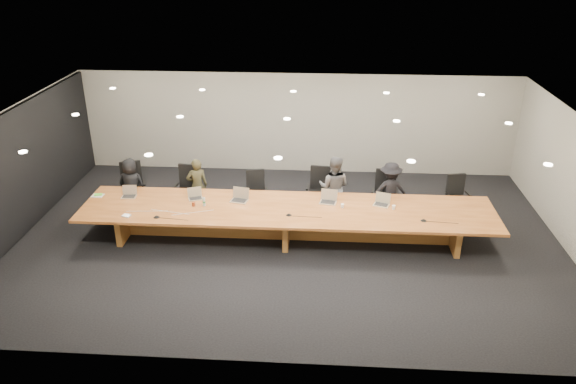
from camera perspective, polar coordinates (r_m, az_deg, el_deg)
name	(u,v)px	position (r m, az deg, el deg)	size (l,w,h in m)	color
ground	(287,238)	(12.55, -0.09, -4.72)	(12.00, 12.00, 0.00)	black
back_wall	(297,123)	(15.67, 0.91, 6.98)	(12.00, 0.02, 2.80)	beige
left_wall_panel	(17,175)	(13.67, -25.81, 1.59)	(0.08, 7.84, 2.74)	black
conference_table	(287,218)	(12.31, -0.09, -2.61)	(9.00, 1.80, 0.75)	brown
chair_far_left	(132,187)	(14.11, -15.53, 0.50)	(0.61, 0.61, 1.20)	black
chair_left	(187,189)	(13.70, -10.21, 0.25)	(0.60, 0.60, 1.18)	black
chair_mid_left	(257,192)	(13.50, -3.22, -0.03)	(0.54, 0.54, 1.06)	black
chair_mid_right	(319,191)	(13.46, 3.16, 0.12)	(0.59, 0.59, 1.16)	black
chair_right	(384,194)	(13.44, 9.75, -0.25)	(0.59, 0.59, 1.16)	black
chair_far_right	(458,197)	(13.83, 16.89, -0.49)	(0.54, 0.54, 1.06)	black
person_a	(131,185)	(14.05, -15.62, 0.69)	(0.65, 0.43, 1.34)	black
person_b	(197,186)	(13.60, -9.20, 0.61)	(0.50, 0.33, 1.38)	#302D1A
person_c	(334,187)	(13.23, 4.69, 0.50)	(0.74, 0.58, 1.53)	#4C4C4E
person_d	(390,191)	(13.36, 10.30, 0.13)	(0.91, 0.52, 1.40)	black
laptop_a	(128,192)	(13.17, -15.91, 0.00)	(0.32, 0.23, 0.25)	#C6B197
laptop_b	(195,194)	(12.74, -9.40, -0.20)	(0.32, 0.23, 0.25)	tan
laptop_c	(239,195)	(12.50, -5.01, -0.33)	(0.37, 0.27, 0.29)	#C1AF93
laptop_d	(328,197)	(12.41, 4.10, -0.51)	(0.36, 0.26, 0.29)	#C3B094
laptop_e	(382,200)	(12.45, 9.49, -0.79)	(0.33, 0.24, 0.26)	#C5B896
water_bottle	(204,202)	(12.40, -8.53, -1.01)	(0.06, 0.06, 0.19)	#AFBFB9
amber_mug	(194,204)	(12.45, -9.58, -1.23)	(0.07, 0.07, 0.09)	maroon
paper_cup_near	(342,206)	(12.27, 5.55, -1.41)	(0.07, 0.07, 0.09)	white
paper_cup_far	(394,207)	(12.35, 10.69, -1.55)	(0.08, 0.08, 0.09)	silver
notepad	(98,196)	(13.48, -18.77, -0.35)	(0.25, 0.20, 0.02)	silver
lime_gadget	(98,195)	(13.48, -18.72, -0.24)	(0.17, 0.10, 0.03)	#5ED037
av_box	(126,216)	(12.33, -16.10, -2.33)	(0.17, 0.13, 0.03)	#B0B1B6
mic_left	(156,217)	(12.13, -13.22, -2.45)	(0.13, 0.13, 0.03)	black
mic_center	(289,215)	(11.89, 0.08, -2.31)	(0.12, 0.12, 0.03)	black
mic_right	(424,220)	(12.00, 13.62, -2.79)	(0.13, 0.13, 0.03)	black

